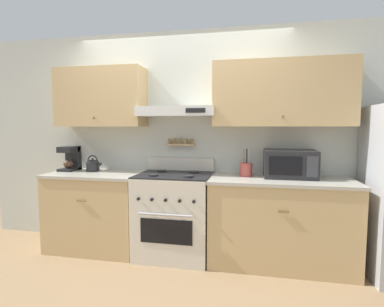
# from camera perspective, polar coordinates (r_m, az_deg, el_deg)

# --- Properties ---
(ground_plane) EXTENTS (16.00, 16.00, 0.00)m
(ground_plane) POSITION_cam_1_polar(r_m,az_deg,el_deg) (3.27, -4.91, -20.87)
(ground_plane) COLOR #937551
(wall_back) EXTENTS (5.20, 0.46, 2.55)m
(wall_back) POSITION_cam_1_polar(r_m,az_deg,el_deg) (3.53, -0.86, 5.45)
(wall_back) COLOR silver
(wall_back) RESTS_ON ground_plane
(counter_left) EXTENTS (1.08, 0.67, 0.90)m
(counter_left) POSITION_cam_1_polar(r_m,az_deg,el_deg) (3.76, -17.58, -10.28)
(counter_left) COLOR tan
(counter_left) RESTS_ON ground_plane
(counter_right) EXTENTS (1.46, 0.67, 0.90)m
(counter_right) POSITION_cam_1_polar(r_m,az_deg,el_deg) (3.32, 16.39, -12.28)
(counter_right) COLOR tan
(counter_right) RESTS_ON ground_plane
(stove_range) EXTENTS (0.80, 0.69, 1.06)m
(stove_range) POSITION_cam_1_polar(r_m,az_deg,el_deg) (3.40, -3.38, -11.48)
(stove_range) COLOR beige
(stove_range) RESTS_ON ground_plane
(tea_kettle) EXTENTS (0.19, 0.15, 0.20)m
(tea_kettle) POSITION_cam_1_polar(r_m,az_deg,el_deg) (3.79, -18.35, -2.08)
(tea_kettle) COLOR #232326
(tea_kettle) RESTS_ON counter_left
(coffee_maker) EXTENTS (0.18, 0.26, 0.29)m
(coffee_maker) POSITION_cam_1_polar(r_m,az_deg,el_deg) (3.97, -22.09, -0.79)
(coffee_maker) COLOR black
(coffee_maker) RESTS_ON counter_left
(microwave) EXTENTS (0.53, 0.40, 0.29)m
(microwave) POSITION_cam_1_polar(r_m,az_deg,el_deg) (3.32, 18.11, -1.85)
(microwave) COLOR #232326
(microwave) RESTS_ON counter_right
(utensil_crock) EXTENTS (0.14, 0.14, 0.30)m
(utensil_crock) POSITION_cam_1_polar(r_m,az_deg,el_deg) (3.29, 10.23, -2.95)
(utensil_crock) COLOR #B24C42
(utensil_crock) RESTS_ON counter_right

